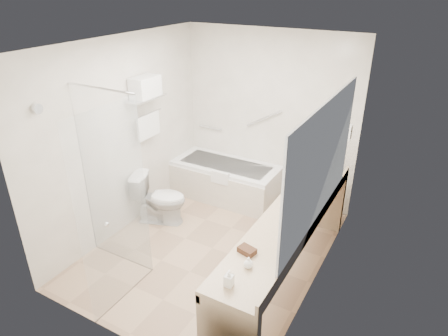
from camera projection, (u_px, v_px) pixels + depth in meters
The scene contains 25 objects.
floor at pixel (212, 248), 5.04m from camera, with size 3.20×3.20×0.00m, color tan.
ceiling at pixel (209, 44), 3.95m from camera, with size 2.60×3.20×0.10m, color white.
wall_back at pixel (268, 118), 5.75m from camera, with size 2.60×0.10×2.50m, color silver.
wall_front at pixel (110, 229), 3.24m from camera, with size 2.60×0.10×2.50m, color silver.
wall_left at pixel (123, 137), 5.07m from camera, with size 0.10×3.20×2.50m, color silver.
wall_right at pixel (324, 185), 3.92m from camera, with size 0.10×3.20×2.50m, color silver.
bathtub at pixel (226, 180), 6.12m from camera, with size 1.60×0.73×0.59m.
grab_bar_short at pixel (211, 128), 6.27m from camera, with size 0.03×0.03×0.40m, color silver.
grab_bar_long at pixel (264, 118), 5.74m from camera, with size 0.03×0.03×0.60m, color silver.
shower_enclosure at pixel (113, 194), 4.13m from camera, with size 0.96×0.91×2.11m.
towel_shelf at pixel (146, 94), 5.07m from camera, with size 0.24×0.55×0.81m.
vanity_counter at pixel (288, 236), 4.19m from camera, with size 0.55×2.70×0.95m.
sink at pixel (305, 205), 4.42m from camera, with size 0.40×0.52×0.14m, color white.
faucet at pixel (318, 199), 4.30m from camera, with size 0.03×0.03×0.14m, color silver.
mirror at pixel (322, 163), 3.68m from camera, with size 0.02×2.00×1.20m, color silver.
hairdryer_unit at pixel (348, 132), 4.68m from camera, with size 0.08×0.10×0.18m, color white.
toilet at pixel (160, 199), 5.46m from camera, with size 0.40×0.72×0.71m, color white.
amenity_basket at pixel (247, 250), 3.59m from camera, with size 0.16×0.10×0.05m, color #472819.
soap_bottle_a at pixel (229, 282), 3.21m from camera, with size 0.07×0.15×0.07m, color white.
soap_bottle_b at pixel (248, 264), 3.41m from camera, with size 0.08×0.10×0.08m, color white.
water_bottle_left at pixel (320, 172), 4.87m from camera, with size 0.06×0.06×0.21m.
water_bottle_mid at pixel (311, 178), 4.75m from camera, with size 0.05×0.05×0.18m.
water_bottle_right at pixel (325, 167), 5.02m from camera, with size 0.06×0.06×0.18m.
drinking_glass_near at pixel (295, 184), 4.69m from camera, with size 0.08×0.08×0.10m, color silver.
drinking_glass_far at pixel (306, 195), 4.46m from camera, with size 0.07×0.07×0.09m, color silver.
Camera 1 is at (2.14, -3.50, 3.11)m, focal length 32.00 mm.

